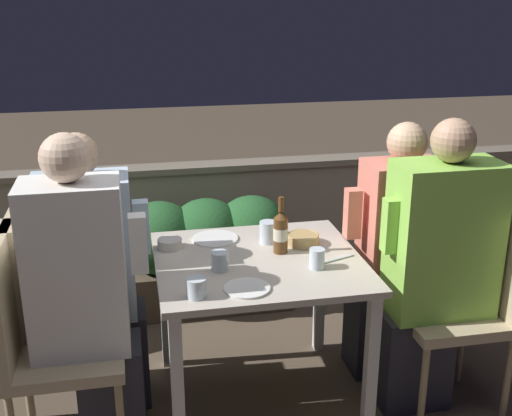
{
  "coord_description": "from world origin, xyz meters",
  "views": [
    {
      "loc": [
        -0.53,
        -2.58,
        1.88
      ],
      "look_at": [
        0.0,
        0.06,
        0.95
      ],
      "focal_mm": 45.0,
      "sensor_mm": 36.0,
      "label": 1
    }
  ],
  "objects_px": {
    "person_white_polo": "(86,297)",
    "person_coral_top": "(393,250)",
    "person_blue_shirt": "(95,275)",
    "beer_bottle": "(281,232)",
    "chair_right_far": "(431,261)",
    "chair_left_far": "(47,296)",
    "person_green_blouse": "(434,269)",
    "chair_left_near": "(35,329)",
    "chair_right_near": "(474,286)"
  },
  "relations": [
    {
      "from": "chair_right_near",
      "to": "chair_right_far",
      "type": "height_order",
      "value": "same"
    },
    {
      "from": "chair_left_far",
      "to": "person_green_blouse",
      "type": "bearing_deg",
      "value": -9.66
    },
    {
      "from": "chair_left_far",
      "to": "person_blue_shirt",
      "type": "bearing_deg",
      "value": 0.0
    },
    {
      "from": "person_coral_top",
      "to": "beer_bottle",
      "type": "xyz_separation_m",
      "value": [
        -0.59,
        -0.09,
        0.18
      ]
    },
    {
      "from": "chair_right_far",
      "to": "person_white_polo",
      "type": "bearing_deg",
      "value": -169.54
    },
    {
      "from": "chair_left_near",
      "to": "beer_bottle",
      "type": "height_order",
      "value": "beer_bottle"
    },
    {
      "from": "chair_right_near",
      "to": "person_green_blouse",
      "type": "bearing_deg",
      "value": 180.0
    },
    {
      "from": "chair_left_far",
      "to": "person_blue_shirt",
      "type": "distance_m",
      "value": 0.23
    },
    {
      "from": "person_white_polo",
      "to": "person_coral_top",
      "type": "xyz_separation_m",
      "value": [
        1.45,
        0.31,
        -0.04
      ]
    },
    {
      "from": "person_white_polo",
      "to": "beer_bottle",
      "type": "distance_m",
      "value": 0.9
    },
    {
      "from": "person_coral_top",
      "to": "chair_right_near",
      "type": "bearing_deg",
      "value": -47.66
    },
    {
      "from": "chair_left_near",
      "to": "person_green_blouse",
      "type": "distance_m",
      "value": 1.73
    },
    {
      "from": "chair_left_near",
      "to": "person_green_blouse",
      "type": "height_order",
      "value": "person_green_blouse"
    },
    {
      "from": "chair_left_far",
      "to": "chair_right_far",
      "type": "relative_size",
      "value": 1.0
    },
    {
      "from": "person_blue_shirt",
      "to": "beer_bottle",
      "type": "bearing_deg",
      "value": -4.87
    },
    {
      "from": "person_white_polo",
      "to": "person_coral_top",
      "type": "relative_size",
      "value": 1.06
    },
    {
      "from": "person_blue_shirt",
      "to": "chair_right_near",
      "type": "xyz_separation_m",
      "value": [
        1.7,
        -0.29,
        -0.08
      ]
    },
    {
      "from": "chair_left_near",
      "to": "beer_bottle",
      "type": "bearing_deg",
      "value": 11.66
    },
    {
      "from": "chair_left_near",
      "to": "chair_left_far",
      "type": "xyz_separation_m",
      "value": [
        0.02,
        0.29,
        0.0
      ]
    },
    {
      "from": "chair_left_near",
      "to": "chair_right_near",
      "type": "relative_size",
      "value": 1.0
    },
    {
      "from": "person_white_polo",
      "to": "chair_right_far",
      "type": "xyz_separation_m",
      "value": [
        1.66,
        0.31,
        -0.12
      ]
    },
    {
      "from": "chair_right_far",
      "to": "person_coral_top",
      "type": "bearing_deg",
      "value": 180.0
    },
    {
      "from": "person_coral_top",
      "to": "chair_left_near",
      "type": "bearing_deg",
      "value": -169.53
    },
    {
      "from": "chair_right_near",
      "to": "person_green_blouse",
      "type": "relative_size",
      "value": 0.71
    },
    {
      "from": "chair_right_far",
      "to": "person_coral_top",
      "type": "distance_m",
      "value": 0.23
    },
    {
      "from": "chair_left_near",
      "to": "person_white_polo",
      "type": "height_order",
      "value": "person_white_polo"
    },
    {
      "from": "chair_right_near",
      "to": "chair_left_far",
      "type": "bearing_deg",
      "value": 171.39
    },
    {
      "from": "chair_right_far",
      "to": "beer_bottle",
      "type": "distance_m",
      "value": 0.85
    },
    {
      "from": "person_white_polo",
      "to": "person_coral_top",
      "type": "bearing_deg",
      "value": 11.96
    },
    {
      "from": "person_green_blouse",
      "to": "beer_bottle",
      "type": "bearing_deg",
      "value": 161.55
    },
    {
      "from": "chair_right_far",
      "to": "person_green_blouse",
      "type": "bearing_deg",
      "value": -115.55
    },
    {
      "from": "person_white_polo",
      "to": "chair_right_near",
      "type": "xyz_separation_m",
      "value": [
        1.72,
        0.0,
        -0.12
      ]
    },
    {
      "from": "person_white_polo",
      "to": "beer_bottle",
      "type": "xyz_separation_m",
      "value": [
        0.86,
        0.22,
        0.14
      ]
    },
    {
      "from": "person_blue_shirt",
      "to": "beer_bottle",
      "type": "height_order",
      "value": "person_blue_shirt"
    },
    {
      "from": "chair_left_near",
      "to": "chair_left_far",
      "type": "bearing_deg",
      "value": 86.33
    },
    {
      "from": "person_green_blouse",
      "to": "chair_right_far",
      "type": "bearing_deg",
      "value": 64.45
    },
    {
      "from": "chair_left_near",
      "to": "beer_bottle",
      "type": "relative_size",
      "value": 3.65
    },
    {
      "from": "chair_right_far",
      "to": "person_coral_top",
      "type": "xyz_separation_m",
      "value": [
        -0.21,
        0.0,
        0.08
      ]
    },
    {
      "from": "person_green_blouse",
      "to": "beer_bottle",
      "type": "height_order",
      "value": "person_green_blouse"
    },
    {
      "from": "person_white_polo",
      "to": "person_green_blouse",
      "type": "height_order",
      "value": "person_white_polo"
    },
    {
      "from": "chair_left_near",
      "to": "chair_right_far",
      "type": "bearing_deg",
      "value": 9.3
    },
    {
      "from": "person_coral_top",
      "to": "chair_right_far",
      "type": "bearing_deg",
      "value": 0.0
    },
    {
      "from": "person_coral_top",
      "to": "beer_bottle",
      "type": "relative_size",
      "value": 4.84
    },
    {
      "from": "person_white_polo",
      "to": "beer_bottle",
      "type": "relative_size",
      "value": 5.15
    },
    {
      "from": "person_blue_shirt",
      "to": "chair_left_far",
      "type": "bearing_deg",
      "value": 180.0
    },
    {
      "from": "chair_left_far",
      "to": "beer_bottle",
      "type": "height_order",
      "value": "beer_bottle"
    },
    {
      "from": "chair_right_far",
      "to": "chair_left_far",
      "type": "bearing_deg",
      "value": -179.55
    },
    {
      "from": "person_white_polo",
      "to": "person_coral_top",
      "type": "distance_m",
      "value": 1.48
    },
    {
      "from": "person_white_polo",
      "to": "chair_left_far",
      "type": "bearing_deg",
      "value": 123.3
    },
    {
      "from": "person_white_polo",
      "to": "chair_left_far",
      "type": "xyz_separation_m",
      "value": [
        -0.19,
        0.29,
        -0.12
      ]
    }
  ]
}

